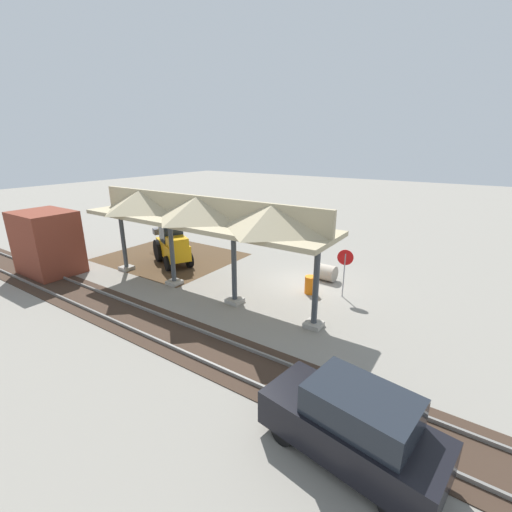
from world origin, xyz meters
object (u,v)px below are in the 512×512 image
at_px(stop_sign, 345,263).
at_px(distant_parked_car, 352,425).
at_px(concrete_pipe, 327,273).
at_px(brick_utility_building, 47,243).
at_px(backhoe, 172,244).
at_px(traffic_barrel, 310,285).

distance_m(stop_sign, distant_parked_car, 9.39).
bearing_deg(distant_parked_car, concrete_pipe, -64.69).
relative_size(brick_utility_building, distant_parked_car, 0.81).
distance_m(backhoe, brick_utility_building, 6.92).
height_order(brick_utility_building, distant_parked_car, brick_utility_building).
bearing_deg(backhoe, distant_parked_car, 151.50).
bearing_deg(distant_parked_car, traffic_barrel, -59.23).
height_order(backhoe, traffic_barrel, backhoe).
xyz_separation_m(backhoe, brick_utility_building, (4.64, 5.10, 0.53)).
relative_size(backhoe, traffic_barrel, 5.68).
relative_size(stop_sign, concrete_pipe, 2.42).
bearing_deg(concrete_pipe, stop_sign, 133.45).
height_order(stop_sign, distant_parked_car, stop_sign).
height_order(backhoe, brick_utility_building, brick_utility_building).
bearing_deg(backhoe, brick_utility_building, 47.70).
bearing_deg(distant_parked_car, stop_sign, -68.76).
bearing_deg(concrete_pipe, traffic_barrel, 89.39).
distance_m(concrete_pipe, brick_utility_building, 15.92).
height_order(backhoe, concrete_pipe, backhoe).
relative_size(backhoe, concrete_pipe, 5.14).
height_order(distant_parked_car, traffic_barrel, distant_parked_car).
xyz_separation_m(stop_sign, brick_utility_building, (15.32, 6.19, 0.06)).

